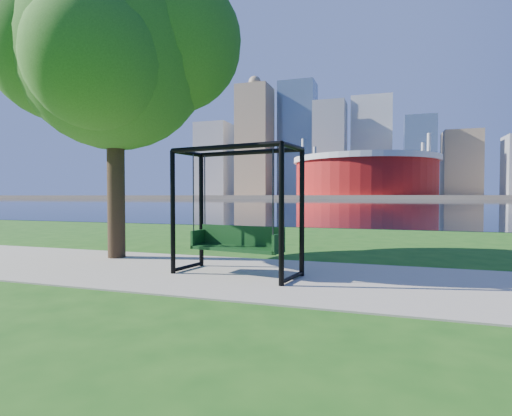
% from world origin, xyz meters
% --- Properties ---
extents(ground, '(900.00, 900.00, 0.00)m').
position_xyz_m(ground, '(0.00, 0.00, 0.00)').
color(ground, '#1E5114').
rests_on(ground, ground).
extents(path, '(120.00, 4.00, 0.03)m').
position_xyz_m(path, '(0.00, -0.50, 0.01)').
color(path, '#9E937F').
rests_on(path, ground).
extents(river, '(900.00, 180.00, 0.02)m').
position_xyz_m(river, '(0.00, 102.00, 0.01)').
color(river, black).
rests_on(river, ground).
extents(far_bank, '(900.00, 228.00, 2.00)m').
position_xyz_m(far_bank, '(0.00, 306.00, 1.00)').
color(far_bank, '#937F60').
rests_on(far_bank, ground).
extents(stadium, '(83.00, 83.00, 32.00)m').
position_xyz_m(stadium, '(-10.00, 235.00, 14.23)').
color(stadium, maroon).
rests_on(stadium, far_bank).
extents(skyline, '(392.00, 66.00, 96.50)m').
position_xyz_m(skyline, '(-4.27, 319.39, 35.89)').
color(skyline, gray).
rests_on(skyline, far_bank).
extents(swing, '(2.68, 1.50, 2.60)m').
position_xyz_m(swing, '(0.01, -0.57, 1.26)').
color(swing, black).
rests_on(swing, ground).
extents(park_tree, '(6.23, 5.63, 7.74)m').
position_xyz_m(park_tree, '(-3.83, 0.61, 5.38)').
color(park_tree, black).
rests_on(park_tree, ground).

